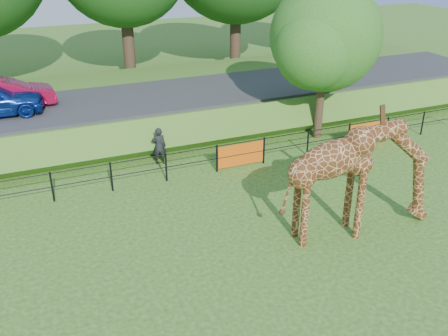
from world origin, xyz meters
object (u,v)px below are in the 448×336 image
Objects in this scene: car_red at (8,94)px; visitor at (159,146)px; giraffe at (361,179)px; tree_east at (327,40)px.

car_red is 7.32m from visitor.
tree_east reaches higher than giraffe.
car_red is at bearing 134.03° from giraffe.
giraffe is at bearing 134.11° from visitor.
visitor is (-4.13, 7.10, -1.02)m from giraffe.
car_red is (-9.30, 12.11, 0.28)m from giraffe.
tree_east is at bearing -113.90° from car_red.
tree_east is (7.40, 0.06, 3.53)m from visitor.
visitor is 0.22× the size of tree_east.
car_red is 0.57× the size of tree_east.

